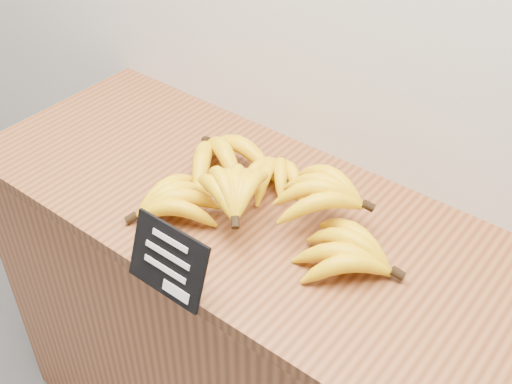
{
  "coord_description": "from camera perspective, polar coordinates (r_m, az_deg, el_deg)",
  "views": [
    {
      "loc": [
        0.53,
        1.96,
        1.78
      ],
      "look_at": [
        -0.06,
        2.7,
        1.02
      ],
      "focal_mm": 45.0,
      "sensor_mm": 36.0,
      "label": 1
    }
  ],
  "objects": [
    {
      "name": "counter_top",
      "position": [
        1.31,
        1.35,
        -2.5
      ],
      "size": [
        1.39,
        0.54,
        0.03
      ],
      "primitive_type": "cube",
      "color": "brown",
      "rests_on": "counter"
    },
    {
      "name": "counter",
      "position": [
        1.66,
        1.11,
        -14.67
      ],
      "size": [
        1.44,
        0.5,
        0.9
      ],
      "primitive_type": "cube",
      "color": "#A05C33",
      "rests_on": "ground"
    },
    {
      "name": "banana_pile",
      "position": [
        1.28,
        0.25,
        -0.14
      ],
      "size": [
        0.57,
        0.38,
        0.12
      ],
      "color": "yellow",
      "rests_on": "counter_top"
    },
    {
      "name": "chalkboard_sign",
      "position": [
        1.13,
        -7.87,
        -6.11
      ],
      "size": [
        0.16,
        0.05,
        0.13
      ],
      "primitive_type": "cube",
      "rotation": [
        -0.35,
        0.0,
        0.0
      ],
      "color": "black",
      "rests_on": "counter_top"
    }
  ]
}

